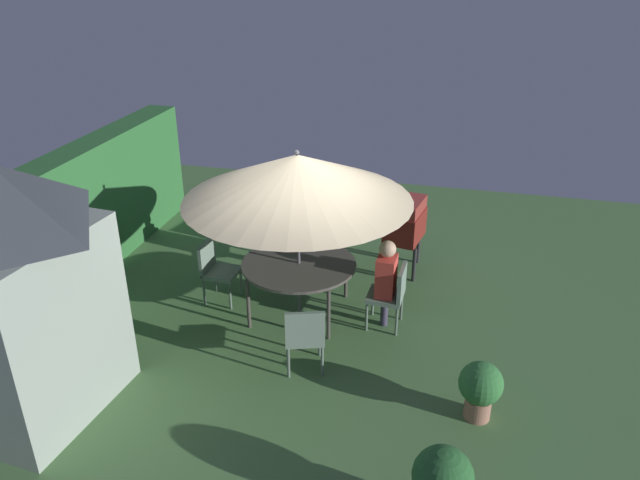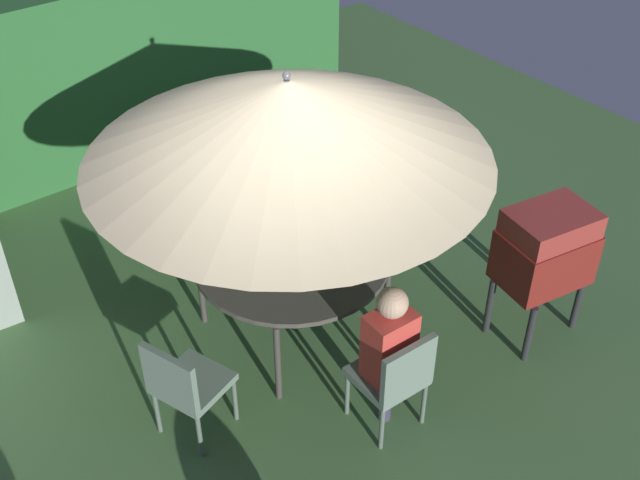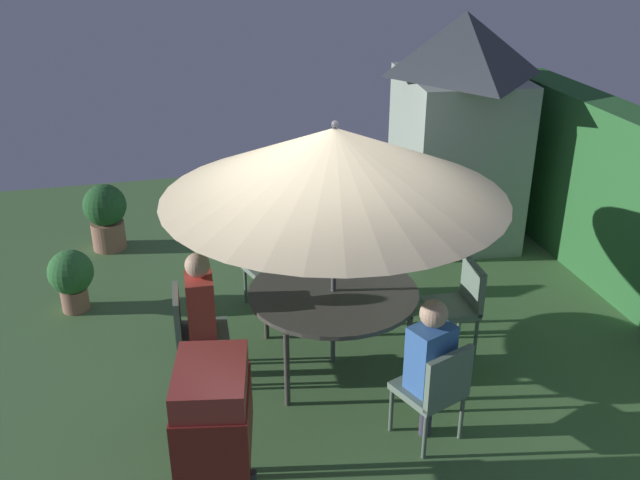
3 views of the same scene
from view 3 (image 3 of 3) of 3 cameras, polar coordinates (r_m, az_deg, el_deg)
ground_plane at (r=6.93m, az=0.82°, el=-9.49°), size 11.00×11.00×0.00m
garden_shed at (r=9.18m, az=11.00°, el=8.94°), size 1.93×1.60×2.85m
patio_table at (r=6.51m, az=1.08°, el=-4.43°), size 1.56×1.56×0.77m
patio_umbrella at (r=5.99m, az=1.18°, el=6.20°), size 2.98×2.98×2.36m
bbq_grill at (r=4.99m, az=-8.59°, el=-13.45°), size 0.78×0.62×1.20m
chair_near_shed at (r=6.50m, az=-10.18°, el=-7.01°), size 0.48×0.48×0.90m
chair_far_side at (r=5.76m, az=9.30°, el=-11.59°), size 0.60×0.60×0.90m
chair_toward_hedge at (r=6.96m, az=11.12°, el=-4.79°), size 0.47×0.48×0.90m
chair_toward_house at (r=7.62m, az=-4.38°, el=-1.59°), size 0.59×0.58×0.90m
potted_plant_by_shed at (r=9.28m, az=-16.82°, el=2.01°), size 0.53×0.53×0.85m
potted_plant_by_grill at (r=7.97m, az=-19.34°, el=-2.77°), size 0.48×0.48×0.69m
person_in_red at (r=6.37m, az=-9.58°, el=-4.94°), size 0.35×0.25×1.26m
person_in_blue at (r=5.66m, az=8.88°, el=-9.05°), size 0.35×0.41×1.26m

